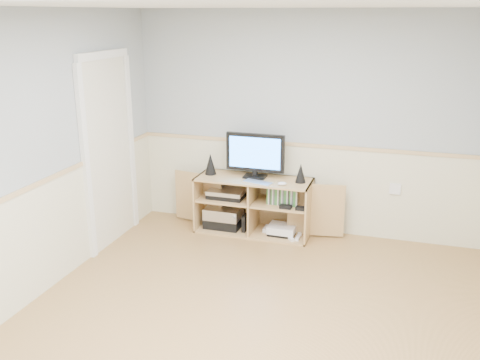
{
  "coord_description": "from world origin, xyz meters",
  "views": [
    {
      "loc": [
        1.04,
        -3.6,
        2.45
      ],
      "look_at": [
        -0.47,
        1.2,
        0.87
      ],
      "focal_mm": 40.0,
      "sensor_mm": 36.0,
      "label": 1
    }
  ],
  "objects_px": {
    "game_consoles": "(281,230)",
    "media_cabinet": "(255,203)",
    "monitor": "(255,154)",
    "keyboard": "(258,182)"
  },
  "relations": [
    {
      "from": "monitor",
      "to": "keyboard",
      "type": "bearing_deg",
      "value": -65.45
    },
    {
      "from": "monitor",
      "to": "keyboard",
      "type": "xyz_separation_m",
      "value": [
        0.09,
        -0.19,
        -0.27
      ]
    },
    {
      "from": "monitor",
      "to": "keyboard",
      "type": "relative_size",
      "value": 2.08
    },
    {
      "from": "media_cabinet",
      "to": "game_consoles",
      "type": "relative_size",
      "value": 4.58
    },
    {
      "from": "media_cabinet",
      "to": "monitor",
      "type": "relative_size",
      "value": 3.06
    },
    {
      "from": "keyboard",
      "to": "game_consoles",
      "type": "relative_size",
      "value": 0.72
    },
    {
      "from": "monitor",
      "to": "media_cabinet",
      "type": "bearing_deg",
      "value": 90.0
    },
    {
      "from": "monitor",
      "to": "game_consoles",
      "type": "bearing_deg",
      "value": -10.18
    },
    {
      "from": "game_consoles",
      "to": "media_cabinet",
      "type": "bearing_deg",
      "value": 168.31
    },
    {
      "from": "keyboard",
      "to": "game_consoles",
      "type": "height_order",
      "value": "keyboard"
    }
  ]
}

